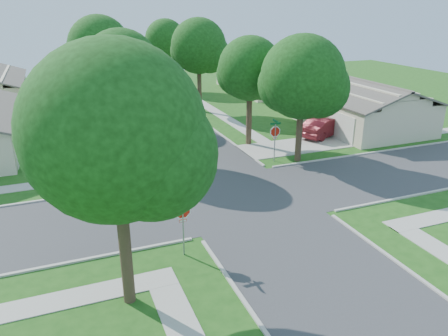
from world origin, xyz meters
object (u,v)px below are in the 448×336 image
at_px(tree_sw_corner, 117,140).
at_px(house_ne_far, 264,78).
at_px(tree_e_near, 251,72).
at_px(stop_sign_sw, 183,213).
at_px(house_ne_near, 353,108).
at_px(tree_w_near, 123,72).
at_px(car_curb_east, 171,110).
at_px(tree_ne_corner, 303,81).
at_px(tree_w_far, 88,48).
at_px(car_curb_west, 117,83).
at_px(stop_sign_ne, 275,133).
at_px(car_driveway, 325,126).
at_px(tree_e_far, 166,41).
at_px(tree_e_mid, 199,49).
at_px(tree_w_mid, 100,50).

xyz_separation_m(tree_sw_corner, house_ne_far, (23.43, 35.99, -4.75)).
bearing_deg(tree_sw_corner, tree_e_near, 52.70).
height_order(stop_sign_sw, house_ne_near, house_ne_near).
height_order(stop_sign_sw, tree_sw_corner, tree_sw_corner).
xyz_separation_m(tree_w_near, car_curb_east, (5.84, 10.23, -5.30)).
xyz_separation_m(tree_e_near, tree_ne_corner, (1.61, -4.80, -0.05)).
distance_m(tree_w_far, house_ne_near, 31.17).
bearing_deg(car_curb_east, car_curb_west, 99.43).
distance_m(stop_sign_ne, car_driveway, 7.98).
height_order(tree_w_near, car_driveway, tree_w_near).
distance_m(tree_e_far, house_ne_near, 25.99).
bearing_deg(tree_w_near, car_curb_west, 83.05).
relative_size(stop_sign_ne, house_ne_near, 0.22).
bearing_deg(tree_e_mid, tree_w_far, 125.90).
xyz_separation_m(house_ne_near, house_ne_far, (0.00, 18.00, 0.00)).
bearing_deg(house_ne_near, tree_w_mid, 154.12).
bearing_deg(tree_ne_corner, car_driveway, 41.16).
relative_size(stop_sign_ne, tree_w_mid, 0.31).
xyz_separation_m(tree_e_far, tree_ne_corner, (1.61, -29.80, -0.39)).
bearing_deg(house_ne_near, stop_sign_ne, -150.86).
height_order(stop_sign_sw, tree_e_far, tree_e_far).
xyz_separation_m(tree_e_near, car_curb_east, (-3.55, 10.23, -4.83)).
bearing_deg(tree_e_far, stop_sign_ne, -90.10).
xyz_separation_m(tree_e_mid, car_driveway, (6.74, -12.31, -5.43)).
relative_size(tree_w_mid, car_curb_east, 2.01).
xyz_separation_m(tree_e_near, car_curb_west, (-5.95, 28.25, -4.98)).
relative_size(stop_sign_sw, tree_w_far, 0.37).
distance_m(stop_sign_ne, tree_w_mid, 19.31).
height_order(tree_e_near, tree_sw_corner, tree_sw_corner).
distance_m(house_ne_far, car_driveway, 20.80).
bearing_deg(tree_w_mid, house_ne_far, 21.17).
xyz_separation_m(stop_sign_ne, tree_ne_corner, (1.66, -0.49, 3.56)).
xyz_separation_m(tree_w_near, tree_w_far, (-0.01, 25.00, -0.61)).
relative_size(tree_e_near, tree_sw_corner, 0.87).
relative_size(tree_e_near, car_curb_east, 1.74).
bearing_deg(tree_w_far, tree_w_near, -89.99).
height_order(stop_sign_ne, car_curb_west, stop_sign_ne).
distance_m(tree_sw_corner, car_driveway, 25.19).
bearing_deg(house_ne_near, car_driveway, -152.92).
bearing_deg(tree_ne_corner, stop_sign_ne, 163.45).
bearing_deg(car_curb_west, tree_sw_corner, 79.89).
bearing_deg(car_curb_west, tree_ne_corner, 100.80).
distance_m(tree_ne_corner, house_ne_far, 26.91).
relative_size(tree_e_mid, car_driveway, 1.84).
xyz_separation_m(stop_sign_sw, tree_w_far, (0.05, 38.71, 3.48)).
height_order(stop_sign_ne, tree_w_mid, tree_w_mid).
bearing_deg(house_ne_far, tree_w_mid, -158.83).
bearing_deg(tree_e_far, tree_sw_corner, -106.56).
bearing_deg(tree_e_far, tree_e_near, -90.00).
relative_size(tree_e_mid, tree_w_mid, 0.96).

